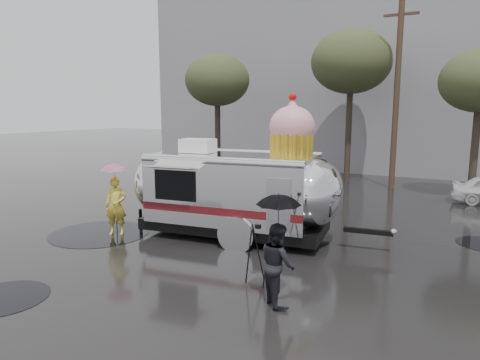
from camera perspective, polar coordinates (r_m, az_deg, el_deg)
The scene contains 13 objects.
ground at distance 10.66m, azimuth -6.57°, elevation -12.11°, with size 120.00×120.00×0.00m, color black.
puddles at distance 13.73m, azimuth -10.99°, elevation -7.25°, with size 13.17×10.63×0.01m.
grey_building at distance 33.67m, azimuth 11.50°, elevation 13.66°, with size 22.00×12.00×13.00m, color slate.
utility_pole at distance 22.38m, azimuth 20.16°, elevation 10.70°, with size 1.60×0.28×9.00m.
tree_left at distance 24.70m, azimuth -3.05°, elevation 13.08°, with size 3.64×3.64×6.95m.
tree_mid at distance 23.95m, azimuth 14.62°, elevation 14.97°, with size 4.20×4.20×8.03m.
barricade_row at distance 21.57m, azimuth -3.78°, elevation 0.39°, with size 4.30×0.80×1.00m.
airstream_trailer at distance 13.06m, azimuth -0.36°, elevation -0.91°, with size 8.22×3.73×4.45m.
person_left at distance 13.95m, azimuth -16.21°, elevation -3.31°, with size 0.66×0.44×1.84m, color gold.
umbrella_pink at distance 13.77m, azimuth -16.40°, elevation 0.72°, with size 1.06×1.06×2.27m.
person_right at distance 8.76m, azimuth 5.05°, elevation -11.08°, with size 0.81×0.45×1.68m, color black.
umbrella_black at distance 8.44m, azimuth 5.15°, elevation -4.21°, with size 1.08×1.08×2.29m.
tripod at distance 9.71m, azimuth 2.40°, elevation -9.22°, with size 0.53×0.57×1.39m.
Camera 1 is at (5.67, -8.14, 3.90)m, focal length 32.00 mm.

